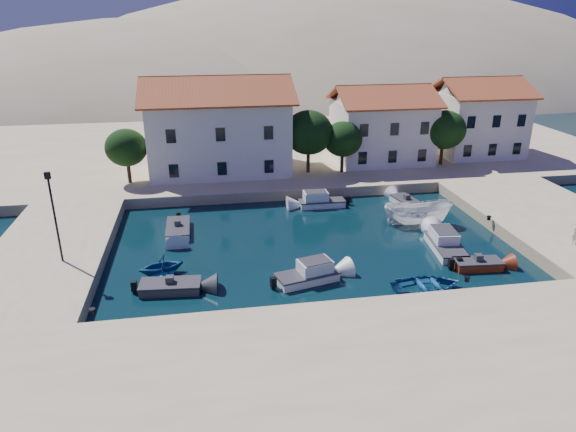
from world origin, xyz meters
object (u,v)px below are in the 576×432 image
object	(u,v)px
building_right	(478,115)
boat_east	(417,224)
lamppost	(53,209)
rowboat_south	(426,290)
building_mid	(382,123)
cabin_cruiser_south	(307,275)
building_left	(218,123)
cabin_cruiser_east	(446,245)
pedestrian	(576,233)

from	to	relation	value
building_right	boat_east	world-z (taller)	building_right
lamppost	rowboat_south	distance (m)	24.67
building_right	lamppost	world-z (taller)	building_right
building_mid	rowboat_south	xyz separation A→B (m)	(-6.08, -27.13, -5.22)
building_right	cabin_cruiser_south	bearing A→B (deg)	-134.65
building_left	lamppost	size ratio (longest dim) A/B	2.36
building_left	cabin_cruiser_east	size ratio (longest dim) A/B	2.90
cabin_cruiser_east	pedestrian	xyz separation A→B (m)	(8.68, -2.33, 1.35)
building_mid	pedestrian	distance (m)	25.25
boat_east	lamppost	bearing A→B (deg)	106.86
rowboat_south	cabin_cruiser_east	world-z (taller)	cabin_cruiser_east
boat_east	pedestrian	size ratio (longest dim) A/B	3.46
rowboat_south	pedestrian	size ratio (longest dim) A/B	2.72
lamppost	boat_east	world-z (taller)	lamppost
boat_east	cabin_cruiser_east	bearing A→B (deg)	-171.42
lamppost	rowboat_south	size ratio (longest dim) A/B	1.38
lamppost	rowboat_south	world-z (taller)	lamppost
lamppost	rowboat_south	bearing A→B (deg)	-14.66
building_right	cabin_cruiser_south	world-z (taller)	building_right
cabin_cruiser_east	pedestrian	size ratio (longest dim) A/B	3.06
cabin_cruiser_south	cabin_cruiser_east	world-z (taller)	same
pedestrian	building_right	bearing A→B (deg)	-120.03
building_left	building_right	bearing A→B (deg)	3.81
building_left	pedestrian	size ratio (longest dim) A/B	8.89
pedestrian	building_mid	bearing A→B (deg)	-92.68
rowboat_south	cabin_cruiser_east	size ratio (longest dim) A/B	0.89
rowboat_south	cabin_cruiser_east	bearing A→B (deg)	-37.82
boat_east	building_mid	bearing A→B (deg)	-0.29
building_left	building_mid	distance (m)	18.04
boat_east	building_left	bearing A→B (deg)	52.74
pedestrian	lamppost	bearing A→B (deg)	-22.55
building_right	pedestrian	distance (m)	26.06
lamppost	boat_east	bearing A→B (deg)	9.09
building_mid	lamppost	distance (m)	36.21
building_right	cabin_cruiser_east	size ratio (longest dim) A/B	1.87
building_mid	building_right	world-z (taller)	building_right
cabin_cruiser_south	boat_east	world-z (taller)	cabin_cruiser_south
cabin_cruiser_south	boat_east	xyz separation A→B (m)	(11.07, 8.09, -0.48)
lamppost	rowboat_south	xyz separation A→B (m)	(23.42, -6.13, -4.75)
building_left	building_right	distance (m)	30.07
building_mid	building_left	bearing A→B (deg)	-176.82
cabin_cruiser_south	pedestrian	world-z (taller)	pedestrian
rowboat_south	boat_east	size ratio (longest dim) A/B	0.79
boat_east	building_right	bearing A→B (deg)	-31.34
cabin_cruiser_south	pedestrian	distance (m)	19.88
building_left	building_mid	world-z (taller)	building_left
building_left	boat_east	bearing A→B (deg)	-45.04
building_right	lamppost	bearing A→B (deg)	-152.07
rowboat_south	pedestrian	world-z (taller)	pedestrian
building_right	cabin_cruiser_east	bearing A→B (deg)	-122.01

